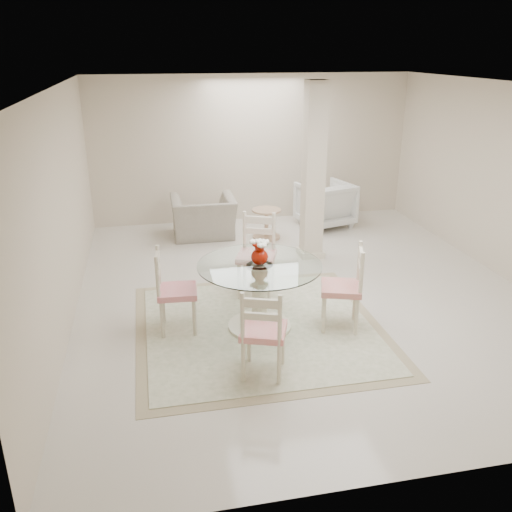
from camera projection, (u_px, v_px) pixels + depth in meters
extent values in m
plane|color=beige|center=(303.00, 292.00, 7.42)|extent=(7.00, 7.00, 0.00)
cube|color=beige|center=(253.00, 149.00, 10.13)|extent=(6.00, 0.02, 2.70)
cube|color=beige|center=(452.00, 323.00, 3.74)|extent=(6.00, 0.02, 2.70)
cube|color=beige|center=(62.00, 209.00, 6.37)|extent=(0.02, 7.00, 2.70)
cube|color=white|center=(310.00, 86.00, 6.45)|extent=(6.00, 7.00, 0.02)
cube|color=beige|center=(313.00, 173.00, 8.22)|extent=(0.30, 0.30, 2.70)
cube|color=tan|center=(259.00, 328.00, 6.45)|extent=(2.89, 2.89, 0.01)
cube|color=#EAE5C6|center=(259.00, 328.00, 6.45)|extent=(2.65, 2.65, 0.01)
cylinder|color=#EEEAC4|center=(259.00, 326.00, 6.44)|extent=(0.75, 0.75, 0.05)
cylinder|color=#EEEAC4|center=(259.00, 296.00, 6.30)|extent=(0.19, 0.19, 0.77)
cylinder|color=#EEEAC4|center=(260.00, 267.00, 6.17)|extent=(0.31, 0.31, 0.03)
cylinder|color=white|center=(260.00, 265.00, 6.16)|extent=(1.42, 1.42, 0.01)
ellipsoid|color=#9C1404|center=(260.00, 257.00, 6.12)|extent=(0.20, 0.20, 0.19)
cylinder|color=#9C1404|center=(260.00, 247.00, 6.08)|extent=(0.11, 0.11, 0.05)
cylinder|color=#9C1404|center=(260.00, 244.00, 6.07)|extent=(0.17, 0.17, 0.02)
ellipsoid|color=white|center=(260.00, 242.00, 6.06)|extent=(0.11, 0.11, 0.05)
ellipsoid|color=white|center=(264.00, 242.00, 6.09)|extent=(0.11, 0.11, 0.05)
ellipsoid|color=white|center=(254.00, 242.00, 6.08)|extent=(0.11, 0.11, 0.05)
ellipsoid|color=white|center=(262.00, 245.00, 6.01)|extent=(0.11, 0.11, 0.05)
cylinder|color=#EFE4C4|center=(324.00, 301.00, 6.59)|extent=(0.05, 0.05, 0.48)
cylinder|color=#EFE4C4|center=(324.00, 316.00, 6.25)|extent=(0.05, 0.05, 0.48)
cylinder|color=#EFE4C4|center=(355.00, 303.00, 6.55)|extent=(0.05, 0.05, 0.48)
cylinder|color=#EFE4C4|center=(356.00, 317.00, 6.21)|extent=(0.05, 0.05, 0.48)
cube|color=red|center=(341.00, 288.00, 6.30)|extent=(0.57, 0.57, 0.07)
cube|color=#EFE4C4|center=(361.00, 261.00, 6.15)|extent=(0.17, 0.41, 0.56)
cylinder|color=beige|center=(239.00, 282.00, 7.10)|extent=(0.05, 0.05, 0.50)
cylinder|color=beige|center=(269.00, 284.00, 7.03)|extent=(0.05, 0.05, 0.50)
cylinder|color=beige|center=(245.00, 271.00, 7.46)|extent=(0.05, 0.05, 0.50)
cylinder|color=beige|center=(273.00, 273.00, 7.40)|extent=(0.05, 0.05, 0.50)
cube|color=red|center=(256.00, 257.00, 7.14)|extent=(0.62, 0.62, 0.08)
cube|color=beige|center=(259.00, 226.00, 7.21)|extent=(0.43, 0.20, 0.59)
cylinder|color=beige|center=(195.00, 318.00, 6.19)|extent=(0.04, 0.04, 0.47)
cylinder|color=beige|center=(194.00, 304.00, 6.53)|extent=(0.04, 0.04, 0.47)
cylinder|color=beige|center=(162.00, 320.00, 6.14)|extent=(0.04, 0.04, 0.47)
cylinder|color=beige|center=(163.00, 306.00, 6.48)|extent=(0.04, 0.04, 0.47)
cube|color=red|center=(177.00, 291.00, 6.24)|extent=(0.48, 0.48, 0.07)
cube|color=beige|center=(158.00, 265.00, 6.09)|extent=(0.07, 0.41, 0.55)
cylinder|color=beige|center=(283.00, 346.00, 5.63)|extent=(0.04, 0.04, 0.46)
cylinder|color=beige|center=(249.00, 344.00, 5.67)|extent=(0.04, 0.04, 0.46)
cylinder|color=beige|center=(279.00, 365.00, 5.30)|extent=(0.04, 0.04, 0.46)
cylinder|color=beige|center=(243.00, 362.00, 5.34)|extent=(0.04, 0.04, 0.46)
cube|color=red|center=(264.00, 331.00, 5.39)|extent=(0.56, 0.56, 0.07)
cube|color=beige|center=(261.00, 310.00, 5.09)|extent=(0.39, 0.18, 0.54)
imported|color=#A09884|center=(203.00, 217.00, 9.47)|extent=(1.10, 0.97, 0.71)
imported|color=white|center=(325.00, 204.00, 10.04)|extent=(1.08, 1.10, 0.82)
cylinder|color=tan|center=(266.00, 237.00, 9.50)|extent=(0.48, 0.48, 0.04)
cylinder|color=tan|center=(266.00, 224.00, 9.42)|extent=(0.07, 0.07, 0.46)
cylinder|color=tan|center=(267.00, 210.00, 9.33)|extent=(0.50, 0.50, 0.03)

